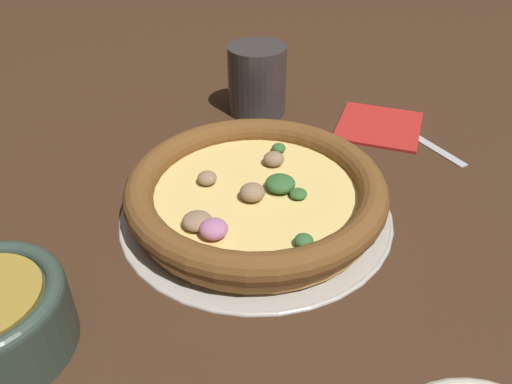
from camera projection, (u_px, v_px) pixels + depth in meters
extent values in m
plane|color=#3D2616|center=(256.00, 212.00, 0.54)|extent=(3.00, 3.00, 0.00)
cylinder|color=#B7B2A8|center=(256.00, 210.00, 0.54)|extent=(0.29, 0.29, 0.00)
torus|color=#B7B2A8|center=(256.00, 208.00, 0.54)|extent=(0.29, 0.29, 0.01)
cylinder|color=tan|center=(256.00, 200.00, 0.53)|extent=(0.25, 0.25, 0.02)
torus|color=brown|center=(256.00, 187.00, 0.52)|extent=(0.28, 0.28, 0.03)
cylinder|color=#A32D19|center=(256.00, 193.00, 0.53)|extent=(0.23, 0.23, 0.00)
cylinder|color=#EAC670|center=(256.00, 191.00, 0.53)|extent=(0.22, 0.22, 0.00)
ellipsoid|color=#33602D|center=(280.00, 183.00, 0.52)|extent=(0.03, 0.03, 0.02)
ellipsoid|color=#33602D|center=(279.00, 148.00, 0.59)|extent=(0.02, 0.02, 0.01)
ellipsoid|color=#8E7051|center=(197.00, 221.00, 0.47)|extent=(0.03, 0.03, 0.01)
ellipsoid|color=#8E7051|center=(207.00, 178.00, 0.53)|extent=(0.03, 0.03, 0.01)
ellipsoid|color=#33602D|center=(298.00, 194.00, 0.51)|extent=(0.03, 0.03, 0.01)
ellipsoid|color=#8E7051|center=(274.00, 159.00, 0.56)|extent=(0.03, 0.03, 0.02)
ellipsoid|color=#8E7051|center=(251.00, 192.00, 0.51)|extent=(0.04, 0.04, 0.02)
ellipsoid|color=#33602D|center=(304.00, 241.00, 0.45)|extent=(0.02, 0.02, 0.01)
ellipsoid|color=#B26B93|center=(214.00, 229.00, 0.46)|extent=(0.04, 0.04, 0.02)
cylinder|color=#383333|center=(257.00, 80.00, 0.71)|extent=(0.08, 0.08, 0.10)
cube|color=#B2231E|center=(379.00, 125.00, 0.70)|extent=(0.12, 0.12, 0.01)
cube|color=#B7B7BC|center=(428.00, 144.00, 0.66)|extent=(0.10, 0.09, 0.00)
cube|color=#B7B7BC|center=(385.00, 118.00, 0.72)|extent=(0.05, 0.05, 0.00)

